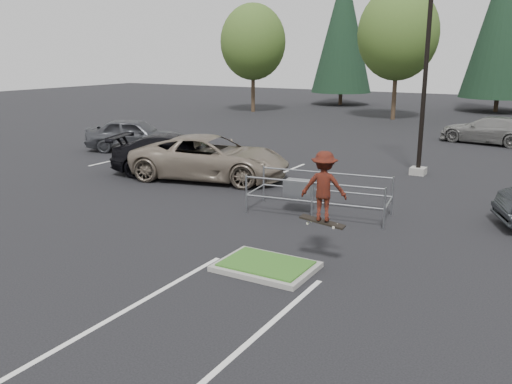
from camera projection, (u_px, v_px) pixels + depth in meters
The scene contains 14 objects.
ground at pixel (266, 269), 12.57m from camera, with size 120.00×120.00×0.00m, color black.
grass_median at pixel (266, 266), 12.55m from camera, with size 2.20×1.60×0.16m.
stall_lines at pixel (318, 202), 18.27m from camera, with size 22.62×17.60×0.01m.
light_pole at pixel (426, 61), 21.24m from camera, with size 0.70×0.60×10.12m.
decid_a at pixel (253, 44), 45.10m from camera, with size 5.44×5.44×8.91m.
decid_b at pixel (398, 37), 39.56m from camera, with size 5.89×5.89×9.64m.
conif_a at pixel (343, 29), 51.12m from camera, with size 5.72×5.72×13.00m.
conif_b at pixel (506, 16), 44.54m from camera, with size 6.38×6.38×14.50m.
cart_corral at pixel (304, 189), 16.86m from camera, with size 4.48×2.13×1.22m.
skateboarder at pixel (324, 187), 12.48m from camera, with size 1.18×0.86×1.78m.
car_l_tan at pixel (209, 158), 21.38m from camera, with size 2.87×6.22×1.73m, color gray.
car_l_black at pixel (179, 155), 22.12m from camera, with size 2.31×5.68×1.65m, color black.
car_l_grey at pixel (134, 135), 27.62m from camera, with size 1.97×4.89×1.67m, color #414348.
car_far_silver at pixel (490, 130), 29.89m from camera, with size 2.10×5.17×1.50m, color gray.
Camera 1 is at (5.69, -10.26, 4.86)m, focal length 38.00 mm.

